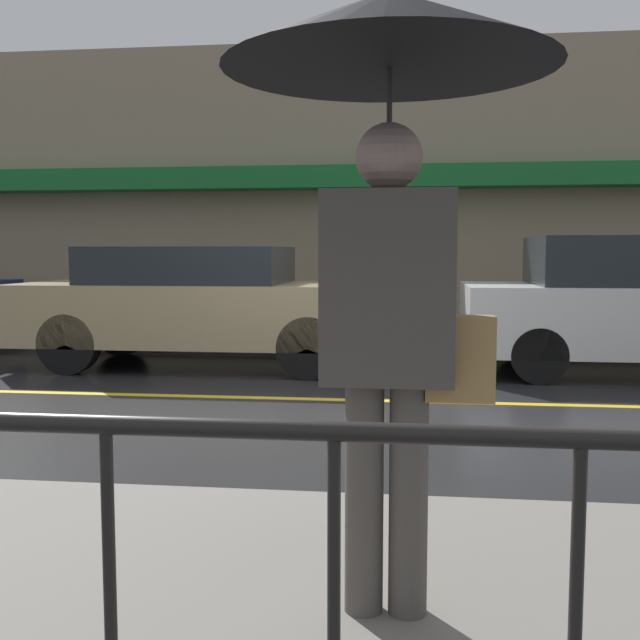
# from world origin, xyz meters

# --- Properties ---
(ground_plane) EXTENTS (80.00, 80.00, 0.00)m
(ground_plane) POSITION_xyz_m (0.00, 0.00, 0.00)
(ground_plane) COLOR #262628
(sidewalk_near) EXTENTS (28.00, 2.97, 0.10)m
(sidewalk_near) POSITION_xyz_m (0.00, -4.55, 0.05)
(sidewalk_near) COLOR slate
(sidewalk_near) RESTS_ON ground_plane
(sidewalk_far) EXTENTS (28.00, 2.20, 0.10)m
(sidewalk_far) POSITION_xyz_m (0.00, 4.17, 0.05)
(sidewalk_far) COLOR slate
(sidewalk_far) RESTS_ON ground_plane
(lane_marking) EXTENTS (25.20, 0.12, 0.01)m
(lane_marking) POSITION_xyz_m (0.00, 0.00, 0.00)
(lane_marking) COLOR gold
(lane_marking) RESTS_ON ground_plane
(building_storefront) EXTENTS (28.00, 0.85, 4.80)m
(building_storefront) POSITION_xyz_m (0.00, 5.38, 2.42)
(building_storefront) COLOR gray
(building_storefront) RESTS_ON ground_plane
(pedestrian) EXTENTS (1.17, 1.17, 2.21)m
(pedestrian) POSITION_xyz_m (0.88, -4.40, 1.89)
(pedestrian) COLOR #4C4742
(pedestrian) RESTS_ON sidewalk_near
(car_tan) EXTENTS (4.53, 1.83, 1.48)m
(car_tan) POSITION_xyz_m (-1.62, 1.95, 0.78)
(car_tan) COLOR tan
(car_tan) RESTS_ON ground_plane
(car_white) EXTENTS (3.92, 1.78, 1.59)m
(car_white) POSITION_xyz_m (3.50, 1.95, 0.80)
(car_white) COLOR silver
(car_white) RESTS_ON ground_plane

